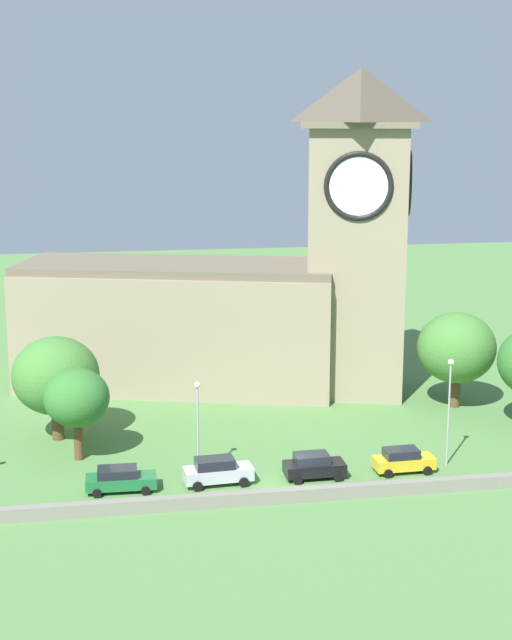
# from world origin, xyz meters

# --- Properties ---
(ground_plane) EXTENTS (200.00, 200.00, 0.00)m
(ground_plane) POSITION_xyz_m (0.00, 15.00, 0.00)
(ground_plane) COLOR #517F42
(church) EXTENTS (37.10, 20.09, 28.79)m
(church) POSITION_xyz_m (0.61, 24.39, 9.02)
(church) COLOR gray
(church) RESTS_ON ground
(quay_barrier) EXTENTS (46.75, 0.70, 0.89)m
(quay_barrier) POSITION_xyz_m (0.00, -2.64, 0.44)
(quay_barrier) COLOR gray
(quay_barrier) RESTS_ON ground
(car_green) EXTENTS (4.77, 2.28, 1.65)m
(car_green) POSITION_xyz_m (-11.40, 1.09, 0.84)
(car_green) COLOR #1E6B38
(car_green) RESTS_ON ground
(car_silver) EXTENTS (4.82, 2.35, 1.89)m
(car_silver) POSITION_xyz_m (-4.80, 1.15, 0.95)
(car_silver) COLOR silver
(car_silver) RESTS_ON ground
(car_black) EXTENTS (4.25, 2.28, 1.77)m
(car_black) POSITION_xyz_m (1.98, 1.14, 0.89)
(car_black) COLOR black
(car_black) RESTS_ON ground
(car_yellow) EXTENTS (4.31, 2.13, 1.74)m
(car_yellow) POSITION_xyz_m (8.48, 1.15, 0.88)
(car_yellow) COLOR gold
(car_yellow) RESTS_ON ground
(streetlamp_west_mid) EXTENTS (0.44, 0.44, 6.82)m
(streetlamp_west_mid) POSITION_xyz_m (-5.89, 3.05, 4.57)
(streetlamp_west_mid) COLOR #9EA0A5
(streetlamp_west_mid) RESTS_ON ground
(streetlamp_central) EXTENTS (0.44, 0.44, 7.93)m
(streetlamp_central) POSITION_xyz_m (12.04, 1.93, 5.20)
(streetlamp_central) COLOR #9EA0A5
(streetlamp_central) RESTS_ON ground
(tree_by_tower) EXTENTS (4.78, 4.78, 6.88)m
(tree_by_tower) POSITION_xyz_m (-14.20, 7.63, 4.69)
(tree_by_tower) COLOR brown
(tree_by_tower) RESTS_ON ground
(tree_riverside_east) EXTENTS (6.74, 6.74, 8.31)m
(tree_riverside_east) POSITION_xyz_m (17.77, 15.10, 5.24)
(tree_riverside_east) COLOR brown
(tree_riverside_east) RESTS_ON ground
(tree_riverside_west) EXTENTS (6.73, 6.73, 8.18)m
(tree_riverside_west) POSITION_xyz_m (-15.83, 12.38, 5.12)
(tree_riverside_west) COLOR brown
(tree_riverside_west) RESTS_ON ground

